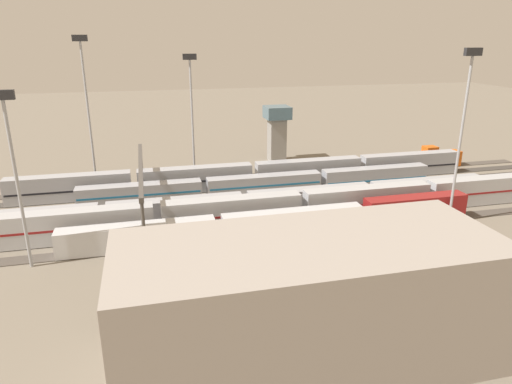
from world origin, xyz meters
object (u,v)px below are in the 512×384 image
Objects in this scene: light_mast_1 at (13,157)px; light_mast_2 at (192,102)px; train_on_track_1 at (254,175)px; light_mast_0 at (86,95)px; light_mast_3 at (464,117)px; train_on_track_5 at (302,206)px; control_tower at (277,129)px; signal_gantry at (141,172)px; train_on_track_4 at (245,204)px; maintenance_shed at (308,302)px; train_on_track_0 at (439,158)px; train_on_track_2 at (264,184)px; train_on_track_6 at (284,222)px.

light_mast_2 reaches higher than light_mast_1.
light_mast_1 reaches higher than train_on_track_1.
light_mast_0 is 69.09m from light_mast_3.
train_on_track_5 is at bearing 118.24° from light_mast_2.
signal_gantry is at bearing 41.65° from control_tower.
control_tower is (-15.79, -34.63, 6.01)m from train_on_track_4.
light_mast_2 is at bearing -61.76° from train_on_track_5.
light_mast_2 is 1.94× the size of control_tower.
maintenance_shed is (-3.87, 62.28, -10.79)m from light_mast_2.
train_on_track_0 is at bearing 158.29° from control_tower.
light_mast_1 is at bearing 53.06° from light_mast_2.
control_tower reaches higher than train_on_track_2.
train_on_track_1 is (1.04, -5.00, 0.58)m from train_on_track_2.
train_on_track_5 reaches higher than train_on_track_4.
train_on_track_4 and train_on_track_2 have the same top height.
train_on_track_4 is at bearing -20.39° from light_mast_3.
light_mast_2 reaches higher than signal_gantry.
maintenance_shed reaches higher than train_on_track_5.
train_on_track_0 is 56.95m from train_on_track_6.
light_mast_0 is 45.81m from control_tower.
train_on_track_5 is at bearing 142.40° from light_mast_0.
light_mast_2 is at bearing -178.35° from light_mast_0.
train_on_track_2 is at bearing 101.74° from train_on_track_1.
train_on_track_2 is 27.14m from control_tower.
light_mast_1 is 65.67m from light_mast_3.
light_mast_3 is (-23.91, 7.16, 15.43)m from train_on_track_5.
light_mast_0 is 67.60m from maintenance_shed.
train_on_track_6 is 37.86m from light_mast_2.
train_on_track_2 is 2.04× the size of signal_gantry.
maintenance_shed is at bearing 37.46° from light_mast_3.
light_mast_1 is at bearing 43.88° from control_tower.
control_tower is (-42.79, -12.06, -11.02)m from light_mast_0.
signal_gantry is at bearing 118.35° from light_mast_0.
train_on_track_6 is at bearing 75.36° from control_tower.
train_on_track_1 is 48.49m from light_mast_1.
signal_gantry is at bearing 12.08° from train_on_track_0.
train_on_track_2 is at bearing -95.67° from train_on_track_6.
light_mast_1 is 24.40m from signal_gantry.
train_on_track_2 is at bearing 133.39° from light_mast_2.
light_mast_2 reaches higher than train_on_track_0.
control_tower is at bearing -114.51° from train_on_track_4.
maintenance_shed is (55.00, 59.11, 4.14)m from train_on_track_0.
light_mast_0 is at bearing -39.89° from train_on_track_4.
train_on_track_1 is 41.71m from light_mast_3.
light_mast_2 is at bearing -86.44° from maintenance_shed.
signal_gantry is at bearing -15.93° from train_on_track_4.
control_tower is (-9.67, -24.63, 6.02)m from train_on_track_2.
light_mast_2 is 0.75× the size of maintenance_shed.
maintenance_shed reaches higher than train_on_track_0.
light_mast_3 is (-27.63, 27.16, 15.45)m from train_on_track_1.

